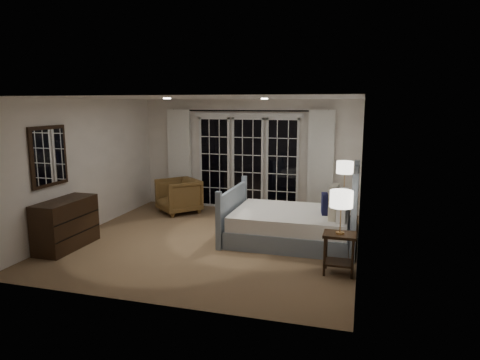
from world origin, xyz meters
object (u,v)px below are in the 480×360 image
(nightstand_left, at_px, (339,247))
(nightstand_right, at_px, (343,205))
(armchair, at_px, (179,196))
(bed, at_px, (295,223))
(dresser, at_px, (66,224))
(lamp_left, at_px, (341,199))
(lamp_right, at_px, (345,168))

(nightstand_left, distance_m, nightstand_right, 2.38)
(nightstand_right, bearing_deg, armchair, 176.77)
(nightstand_left, bearing_deg, nightstand_right, 91.34)
(bed, distance_m, dresser, 3.91)
(nightstand_left, bearing_deg, bed, 123.15)
(nightstand_left, distance_m, armchair, 4.46)
(lamp_left, distance_m, lamp_right, 2.38)
(bed, xyz_separation_m, nightstand_left, (0.84, -1.28, 0.06))
(nightstand_left, relative_size, lamp_right, 0.96)
(bed, relative_size, lamp_right, 3.55)
(dresser, bearing_deg, lamp_right, 29.49)
(bed, distance_m, nightstand_left, 1.53)
(armchair, bearing_deg, lamp_left, 6.16)
(nightstand_right, bearing_deg, lamp_left, -88.66)
(lamp_left, distance_m, armchair, 4.52)
(nightstand_right, height_order, dresser, dresser)
(lamp_left, distance_m, dresser, 4.54)
(lamp_left, bearing_deg, lamp_right, 91.34)
(lamp_right, distance_m, dresser, 5.14)
(lamp_right, bearing_deg, nightstand_left, -88.66)
(nightstand_left, xyz_separation_m, lamp_right, (-0.06, 2.38, 0.80))
(nightstand_left, distance_m, lamp_right, 2.51)
(nightstand_right, bearing_deg, dresser, -150.51)
(bed, bearing_deg, lamp_left, -56.85)
(bed, distance_m, lamp_right, 1.60)
(nightstand_left, bearing_deg, dresser, -178.45)
(nightstand_left, xyz_separation_m, dresser, (-4.48, -0.12, 0.02))
(lamp_right, bearing_deg, nightstand_right, -135.00)
(nightstand_left, xyz_separation_m, armchair, (-3.64, 2.58, -0.01))
(nightstand_left, relative_size, lamp_left, 0.96)
(nightstand_right, height_order, armchair, armchair)
(nightstand_left, height_order, armchair, armchair)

